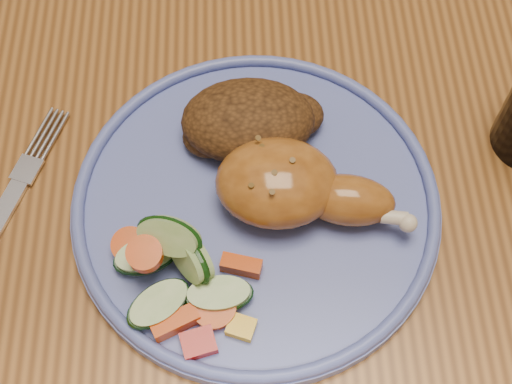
% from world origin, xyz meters
% --- Properties ---
extents(ground, '(4.00, 4.00, 0.00)m').
position_xyz_m(ground, '(0.00, 0.00, 0.00)').
color(ground, brown).
rests_on(ground, ground).
extents(dining_table, '(0.90, 1.40, 0.75)m').
position_xyz_m(dining_table, '(0.00, 0.00, 0.67)').
color(dining_table, brown).
rests_on(dining_table, ground).
extents(plate, '(0.29, 0.29, 0.01)m').
position_xyz_m(plate, '(-0.11, -0.14, 0.76)').
color(plate, '#5563B4').
rests_on(plate, dining_table).
extents(plate_rim, '(0.29, 0.29, 0.01)m').
position_xyz_m(plate_rim, '(-0.11, -0.14, 0.77)').
color(plate_rim, '#5563B4').
rests_on(plate_rim, plate).
extents(chicken_leg, '(0.15, 0.08, 0.05)m').
position_xyz_m(chicken_leg, '(-0.08, -0.15, 0.79)').
color(chicken_leg, '#A96423').
rests_on(chicken_leg, plate).
extents(rice_pilaf, '(0.12, 0.08, 0.05)m').
position_xyz_m(rice_pilaf, '(-0.11, -0.08, 0.78)').
color(rice_pilaf, '#4D2D13').
rests_on(rice_pilaf, plate).
extents(vegetable_pile, '(0.11, 0.11, 0.06)m').
position_xyz_m(vegetable_pile, '(-0.16, -0.21, 0.78)').
color(vegetable_pile, '#A50A05').
rests_on(vegetable_pile, plate).
extents(fork, '(0.08, 0.17, 0.00)m').
position_xyz_m(fork, '(-0.31, -0.14, 0.75)').
color(fork, silver).
rests_on(fork, dining_table).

